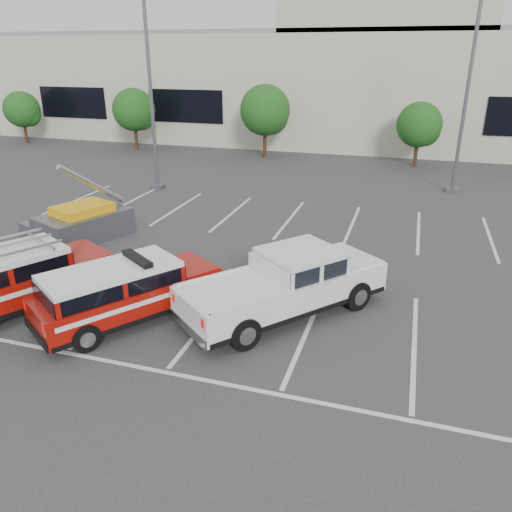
{
  "coord_description": "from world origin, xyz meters",
  "views": [
    {
      "loc": [
        4.82,
        -11.31,
        6.77
      ],
      "look_at": [
        0.64,
        2.02,
        1.05
      ],
      "focal_mm": 35.0,
      "sensor_mm": 36.0,
      "label": 1
    }
  ],
  "objects_px": {
    "light_pole_left": "(150,87)",
    "convention_building": "(361,80)",
    "tree_far_left": "(23,111)",
    "tree_mid_left": "(266,112)",
    "tree_mid_right": "(421,126)",
    "ladder_suv": "(17,283)",
    "tree_left": "(135,111)",
    "utility_rig": "(81,223)",
    "fire_chief_suv": "(126,295)",
    "white_pickup": "(286,290)",
    "light_pole_mid": "(468,88)"
  },
  "relations": [
    {
      "from": "convention_building",
      "to": "tree_left",
      "type": "xyz_separation_m",
      "value": [
        -15.09,
        -9.82,
        -1.95
      ]
    },
    {
      "from": "tree_mid_left",
      "to": "white_pickup",
      "type": "bearing_deg",
      "value": -72.27
    },
    {
      "from": "light_pole_mid",
      "to": "utility_rig",
      "type": "xyz_separation_m",
      "value": [
        -14.23,
        -11.73,
        -4.58
      ]
    },
    {
      "from": "tree_far_left",
      "to": "light_pole_left",
      "type": "height_order",
      "value": "light_pole_left"
    },
    {
      "from": "light_pole_left",
      "to": "ladder_suv",
      "type": "relative_size",
      "value": 1.93
    },
    {
      "from": "ladder_suv",
      "to": "white_pickup",
      "type": "bearing_deg",
      "value": 43.05
    },
    {
      "from": "convention_building",
      "to": "tree_far_left",
      "type": "bearing_deg",
      "value": -158.63
    },
    {
      "from": "convention_building",
      "to": "tree_far_left",
      "type": "relative_size",
      "value": 15.04
    },
    {
      "from": "utility_rig",
      "to": "tree_far_left",
      "type": "bearing_deg",
      "value": 156.18
    },
    {
      "from": "light_pole_left",
      "to": "utility_rig",
      "type": "relative_size",
      "value": 2.58
    },
    {
      "from": "tree_left",
      "to": "utility_rig",
      "type": "height_order",
      "value": "tree_left"
    },
    {
      "from": "tree_left",
      "to": "fire_chief_suv",
      "type": "xyz_separation_m",
      "value": [
        12.81,
        -22.94,
        -2.06
      ]
    },
    {
      "from": "fire_chief_suv",
      "to": "ladder_suv",
      "type": "xyz_separation_m",
      "value": [
        -3.25,
        -0.36,
        0.07
      ]
    },
    {
      "from": "convention_building",
      "to": "tree_mid_right",
      "type": "xyz_separation_m",
      "value": [
        4.91,
        -9.82,
        -2.22
      ]
    },
    {
      "from": "tree_mid_left",
      "to": "tree_mid_right",
      "type": "relative_size",
      "value": 1.21
    },
    {
      "from": "white_pickup",
      "to": "tree_far_left",
      "type": "bearing_deg",
      "value": -179.18
    },
    {
      "from": "light_pole_left",
      "to": "tree_mid_right",
      "type": "bearing_deg",
      "value": 37.5
    },
    {
      "from": "tree_mid_left",
      "to": "white_pickup",
      "type": "distance_m",
      "value": 22.51
    },
    {
      "from": "tree_left",
      "to": "fire_chief_suv",
      "type": "height_order",
      "value": "tree_left"
    },
    {
      "from": "light_pole_mid",
      "to": "white_pickup",
      "type": "distance_m",
      "value": 16.72
    },
    {
      "from": "tree_mid_left",
      "to": "fire_chief_suv",
      "type": "height_order",
      "value": "tree_mid_left"
    },
    {
      "from": "light_pole_left",
      "to": "ladder_suv",
      "type": "xyz_separation_m",
      "value": [
        2.65,
        -13.26,
        -4.4
      ]
    },
    {
      "from": "tree_left",
      "to": "ladder_suv",
      "type": "height_order",
      "value": "tree_left"
    },
    {
      "from": "convention_building",
      "to": "tree_mid_right",
      "type": "distance_m",
      "value": 11.2
    },
    {
      "from": "convention_building",
      "to": "light_pole_left",
      "type": "relative_size",
      "value": 5.86
    },
    {
      "from": "tree_left",
      "to": "ladder_suv",
      "type": "bearing_deg",
      "value": -67.7
    },
    {
      "from": "light_pole_left",
      "to": "light_pole_mid",
      "type": "relative_size",
      "value": 1.0
    },
    {
      "from": "tree_mid_left",
      "to": "utility_rig",
      "type": "bearing_deg",
      "value": -97.45
    },
    {
      "from": "convention_building",
      "to": "tree_mid_left",
      "type": "xyz_separation_m",
      "value": [
        -5.09,
        -9.82,
        -1.68
      ]
    },
    {
      "from": "utility_rig",
      "to": "ladder_suv",
      "type": "bearing_deg",
      "value": -49.84
    },
    {
      "from": "ladder_suv",
      "to": "tree_far_left",
      "type": "bearing_deg",
      "value": 157.81
    },
    {
      "from": "tree_far_left",
      "to": "ladder_suv",
      "type": "bearing_deg",
      "value": -50.0
    },
    {
      "from": "tree_far_left",
      "to": "fire_chief_suv",
      "type": "height_order",
      "value": "tree_far_left"
    },
    {
      "from": "light_pole_mid",
      "to": "fire_chief_suv",
      "type": "bearing_deg",
      "value": -118.31
    },
    {
      "from": "white_pickup",
      "to": "utility_rig",
      "type": "xyz_separation_m",
      "value": [
        -9.14,
        3.55,
        -0.11
      ]
    },
    {
      "from": "tree_far_left",
      "to": "convention_building",
      "type": "bearing_deg",
      "value": 21.37
    },
    {
      "from": "ladder_suv",
      "to": "tree_mid_left",
      "type": "bearing_deg",
      "value": 116.72
    },
    {
      "from": "tree_mid_right",
      "to": "fire_chief_suv",
      "type": "height_order",
      "value": "tree_mid_right"
    },
    {
      "from": "tree_mid_right",
      "to": "white_pickup",
      "type": "relative_size",
      "value": 0.69
    },
    {
      "from": "tree_left",
      "to": "light_pole_left",
      "type": "distance_m",
      "value": 12.43
    },
    {
      "from": "convention_building",
      "to": "ladder_suv",
      "type": "xyz_separation_m",
      "value": [
        -5.53,
        -33.12,
        -3.93
      ]
    },
    {
      "from": "light_pole_left",
      "to": "convention_building",
      "type": "bearing_deg",
      "value": 67.61
    },
    {
      "from": "light_pole_left",
      "to": "light_pole_mid",
      "type": "bearing_deg",
      "value": 14.93
    },
    {
      "from": "fire_chief_suv",
      "to": "ladder_suv",
      "type": "bearing_deg",
      "value": -139.94
    },
    {
      "from": "tree_far_left",
      "to": "ladder_suv",
      "type": "distance_m",
      "value": 30.47
    },
    {
      "from": "tree_left",
      "to": "light_pole_mid",
      "type": "distance_m",
      "value": 22.86
    },
    {
      "from": "tree_mid_left",
      "to": "ladder_suv",
      "type": "distance_m",
      "value": 23.42
    },
    {
      "from": "fire_chief_suv",
      "to": "light_pole_left",
      "type": "bearing_deg",
      "value": 148.25
    },
    {
      "from": "light_pole_left",
      "to": "white_pickup",
      "type": "height_order",
      "value": "light_pole_left"
    },
    {
      "from": "white_pickup",
      "to": "tree_mid_left",
      "type": "bearing_deg",
      "value": 147.04
    }
  ]
}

